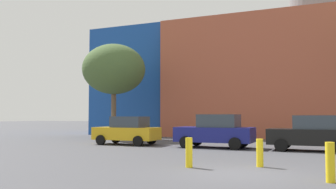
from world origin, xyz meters
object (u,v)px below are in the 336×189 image
Objects in this scene: parked_car_0 at (127,131)px; bollard_yellow_1 at (260,153)px; bare_tree_1 at (114,69)px; bollard_yellow_2 at (189,153)px; parked_car_1 at (216,131)px; bollard_yellow_0 at (330,162)px; parked_car_2 at (312,133)px.

parked_car_0 reaches higher than bollard_yellow_1.
bare_tree_1 reaches higher than bollard_yellow_2.
parked_car_0 reaches higher than bollard_yellow_2.
parked_car_1 is at bearing -26.22° from bare_tree_1.
bollard_yellow_2 is (11.15, -12.99, -4.93)m from bare_tree_1.
parked_car_0 is 15.06m from bollard_yellow_0.
bare_tree_1 is at bearing -17.92° from parked_car_2.
parked_car_0 is at bearing 142.90° from bollard_yellow_1.
bollard_yellow_2 reaches higher than bollard_yellow_1.
bollard_yellow_0 is 3.32m from bollard_yellow_1.
bollard_yellow_0 is (11.67, -9.51, -0.33)m from parked_car_0.
parked_car_2 reaches higher than bollard_yellow_1.
parked_car_2 is 8.98m from bollard_yellow_2.
parked_car_2 is 4.08× the size of bollard_yellow_2.
bollard_yellow_2 is at bearing 164.09° from bollard_yellow_0.
parked_car_2 reaches higher than bollard_yellow_2.
bollard_yellow_2 is at bearing 66.49° from parked_car_2.
parked_car_1 is 5.06m from parked_car_2.
parked_car_0 is 7.71m from bare_tree_1.
bollard_yellow_1 is 2.49m from bollard_yellow_2.
parked_car_2 is (5.06, 0.00, -0.03)m from parked_car_1.
bollard_yellow_0 is 4.68m from bollard_yellow_2.
parked_car_1 is 8.02m from bollard_yellow_1.
bare_tree_1 reaches higher than parked_car_0.
parked_car_1 is 4.22× the size of bollard_yellow_2.
bare_tree_1 is (-14.73, 4.76, 4.54)m from parked_car_2.
parked_car_0 is at bearing 131.08° from bollard_yellow_2.
bare_tree_1 is (-3.97, 4.76, 4.58)m from parked_car_0.
bollard_yellow_1 is at bearing 117.48° from parked_car_1.
bollard_yellow_2 is at bearing -49.37° from bare_tree_1.
parked_car_0 is 11.78m from bollard_yellow_1.
parked_car_1 is 1.03× the size of parked_car_2.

